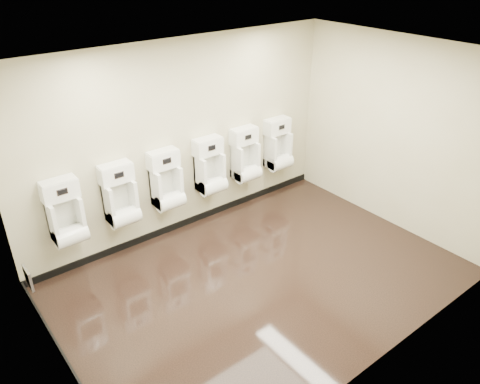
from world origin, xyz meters
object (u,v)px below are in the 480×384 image
object	(u,v)px
urinal_0	(66,217)
urinal_4	(246,159)
urinal_2	(167,184)
urinal_5	(278,148)
access_panel	(28,278)
urinal_3	(210,170)
urinal_1	(121,199)

from	to	relation	value
urinal_0	urinal_4	size ratio (longest dim) A/B	1.00
urinal_2	urinal_5	xyz separation A→B (m)	(2.10, 0.00, 0.00)
access_panel	urinal_4	distance (m)	3.53
urinal_0	urinal_2	xyz separation A→B (m)	(1.42, 0.00, 0.00)
access_panel	urinal_0	size ratio (longest dim) A/B	0.30
access_panel	urinal_3	size ratio (longest dim) A/B	0.30
urinal_3	urinal_5	bearing A→B (deg)	0.00
urinal_2	urinal_5	bearing A→B (deg)	0.00
access_panel	urinal_0	xyz separation A→B (m)	(0.65, 0.40, 0.38)
access_panel	urinal_4	size ratio (longest dim) A/B	0.30
access_panel	urinal_2	world-z (taller)	urinal_2
urinal_0	urinal_2	size ratio (longest dim) A/B	1.00
urinal_2	urinal_3	distance (m)	0.74
urinal_5	urinal_2	bearing A→B (deg)	180.00
urinal_2	urinal_3	world-z (taller)	same
urinal_0	urinal_1	size ratio (longest dim) A/B	1.00
urinal_1	urinal_5	distance (m)	2.80
urinal_1	urinal_4	distance (m)	2.11
urinal_3	urinal_5	world-z (taller)	same
urinal_0	urinal_1	distance (m)	0.73
urinal_1	urinal_2	xyz separation A→B (m)	(0.70, 0.00, 0.00)
access_panel	urinal_2	xyz separation A→B (m)	(2.07, 0.40, 0.38)
urinal_3	urinal_4	xyz separation A→B (m)	(0.67, 0.00, 0.00)
access_panel	urinal_1	size ratio (longest dim) A/B	0.30
access_panel	urinal_0	world-z (taller)	urinal_0
urinal_1	urinal_5	bearing A→B (deg)	0.00
access_panel	urinal_5	size ratio (longest dim) A/B	0.30
urinal_0	urinal_3	size ratio (longest dim) A/B	1.00
urinal_2	access_panel	bearing A→B (deg)	-169.04
urinal_0	urinal_4	distance (m)	2.84
urinal_4	urinal_5	size ratio (longest dim) A/B	1.00
urinal_1	urinal_2	bearing A→B (deg)	0.00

